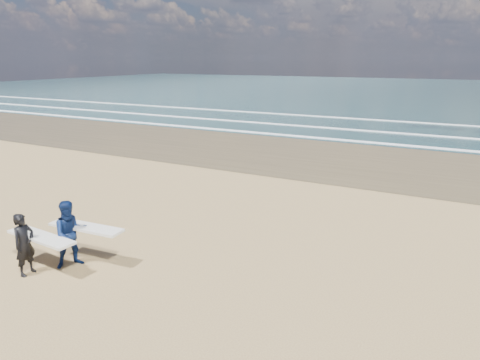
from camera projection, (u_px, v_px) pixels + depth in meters
The scene contains 2 objects.
surfer_near at pixel (27, 243), 11.02m from camera, with size 2.23×1.01×1.67m.
surfer_far at pixel (72, 233), 11.43m from camera, with size 2.23×1.26×1.85m.
Camera 1 is at (8.94, -6.00, 5.45)m, focal length 32.00 mm.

